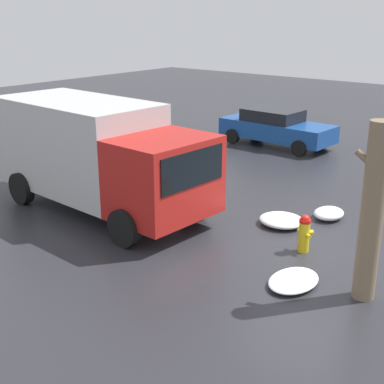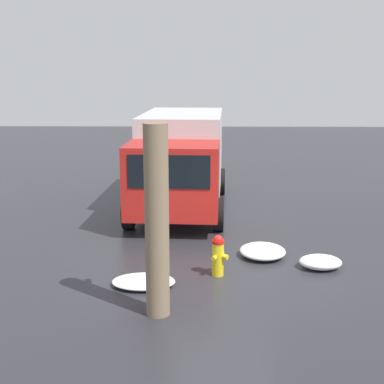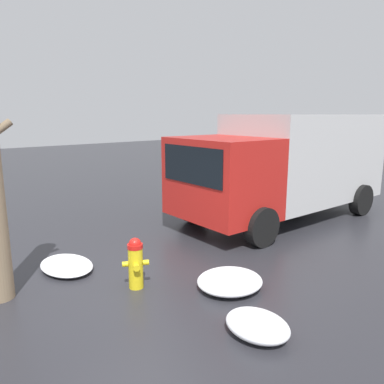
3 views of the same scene
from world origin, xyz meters
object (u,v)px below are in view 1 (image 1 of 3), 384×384
object	(u,v)px
delivery_truck	(98,152)
fire_hydrant	(304,233)
tree_trunk	(372,213)
parked_car	(276,127)

from	to	relation	value
delivery_truck	fire_hydrant	bearing A→B (deg)	102.74
tree_trunk	delivery_truck	distance (m)	7.53
delivery_truck	parked_car	bearing A→B (deg)	-176.99
fire_hydrant	parked_car	size ratio (longest dim) A/B	0.19
fire_hydrant	delivery_truck	distance (m)	5.88
fire_hydrant	parked_car	distance (m)	10.17
parked_car	fire_hydrant	bearing A→B (deg)	36.46
fire_hydrant	delivery_truck	world-z (taller)	delivery_truck
parked_car	delivery_truck	bearing A→B (deg)	2.45
fire_hydrant	tree_trunk	distance (m)	2.50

